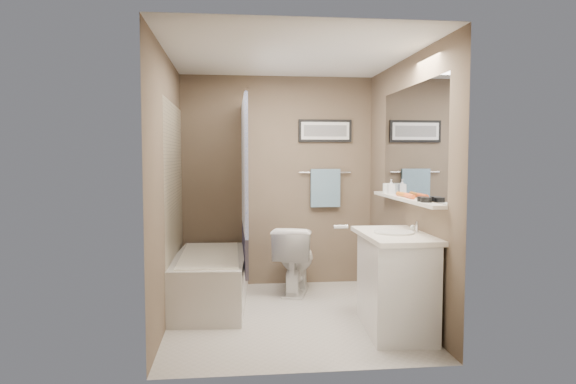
{
  "coord_description": "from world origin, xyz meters",
  "views": [
    {
      "loc": [
        -0.53,
        -4.64,
        1.49
      ],
      "look_at": [
        0.0,
        0.15,
        1.15
      ],
      "focal_mm": 32.0,
      "sensor_mm": 36.0,
      "label": 1
    }
  ],
  "objects": [
    {
      "name": "tub_rim",
      "position": [
        -0.75,
        0.47,
        0.5
      ],
      "size": [
        0.56,
        1.36,
        0.02
      ],
      "primitive_type": "cube",
      "color": "white",
      "rests_on": "bathtub"
    },
    {
      "name": "shelf",
      "position": [
        1.04,
        -0.15,
        1.1
      ],
      "size": [
        0.12,
        1.6,
        0.03
      ],
      "primitive_type": "cube",
      "color": "silver",
      "rests_on": "wall_right"
    },
    {
      "name": "curtain_upper",
      "position": [
        -0.4,
        0.5,
        1.4
      ],
      "size": [
        0.03,
        1.45,
        1.28
      ],
      "primitive_type": "cube",
      "color": "white",
      "rests_on": "curtain_rod"
    },
    {
      "name": "sink_basin",
      "position": [
        0.83,
        -0.48,
        0.85
      ],
      "size": [
        0.34,
        0.34,
        0.01
      ],
      "primitive_type": "cylinder",
      "color": "silver",
      "rests_on": "countertop"
    },
    {
      "name": "door",
      "position": [
        0.55,
        -1.24,
        1.0
      ],
      "size": [
        0.8,
        0.02,
        2.0
      ],
      "primitive_type": "cube",
      "color": "silver",
      "rests_on": "wall_front"
    },
    {
      "name": "wall_left",
      "position": [
        -1.08,
        0.0,
        1.2
      ],
      "size": [
        0.04,
        2.5,
        2.4
      ],
      "primitive_type": "cube",
      "color": "brown",
      "rests_on": "ground"
    },
    {
      "name": "faucet_knob",
      "position": [
        1.03,
        -0.38,
        0.87
      ],
      "size": [
        0.05,
        0.05,
        0.05
      ],
      "primitive_type": "sphere",
      "color": "silver",
      "rests_on": "countertop"
    },
    {
      "name": "bathtub",
      "position": [
        -0.75,
        0.47,
        0.25
      ],
      "size": [
        0.8,
        1.54,
        0.5
      ],
      "primitive_type": "cube",
      "rotation": [
        0.0,
        0.0,
        -0.07
      ],
      "color": "silver",
      "rests_on": "ground"
    },
    {
      "name": "mirror",
      "position": [
        1.09,
        -0.15,
        1.62
      ],
      "size": [
        0.02,
        1.6,
        1.0
      ],
      "primitive_type": "cube",
      "color": "silver",
      "rests_on": "wall_right"
    },
    {
      "name": "countertop",
      "position": [
        0.84,
        -0.48,
        0.82
      ],
      "size": [
        0.54,
        0.96,
        0.04
      ],
      "primitive_type": "cube",
      "color": "white",
      "rests_on": "vanity"
    },
    {
      "name": "wall_back",
      "position": [
        0.0,
        1.23,
        1.2
      ],
      "size": [
        2.2,
        0.04,
        2.4
      ],
      "primitive_type": "cube",
      "color": "brown",
      "rests_on": "ground"
    },
    {
      "name": "towel_bar",
      "position": [
        0.55,
        1.22,
        1.3
      ],
      "size": [
        0.6,
        0.02,
        0.02
      ],
      "primitive_type": "cylinder",
      "rotation": [
        0.0,
        1.57,
        0.0
      ],
      "color": "silver",
      "rests_on": "wall_back"
    },
    {
      "name": "soap_bottle",
      "position": [
        1.04,
        0.25,
        1.19
      ],
      "size": [
        0.07,
        0.07,
        0.15
      ],
      "primitive_type": "imported",
      "rotation": [
        0.0,
        0.0,
        -0.06
      ],
      "color": "#999999",
      "rests_on": "shelf"
    },
    {
      "name": "door_handle",
      "position": [
        0.22,
        -1.19,
        1.0
      ],
      "size": [
        0.1,
        0.02,
        0.02
      ],
      "primitive_type": "cylinder",
      "rotation": [
        0.0,
        1.57,
        0.0
      ],
      "color": "silver",
      "rests_on": "door"
    },
    {
      "name": "pink_comb",
      "position": [
        1.04,
        0.0,
        1.12
      ],
      "size": [
        0.04,
        0.16,
        0.01
      ],
      "primitive_type": "cube",
      "rotation": [
        0.0,
        0.0,
        0.09
      ],
      "color": "pink",
      "rests_on": "shelf"
    },
    {
      "name": "faucet_spout",
      "position": [
        1.03,
        -0.48,
        0.89
      ],
      "size": [
        0.02,
        0.02,
        0.1
      ],
      "primitive_type": "cylinder",
      "color": "silver",
      "rests_on": "countertop"
    },
    {
      "name": "art_frame",
      "position": [
        0.55,
        1.23,
        1.78
      ],
      "size": [
        0.62,
        0.02,
        0.26
      ],
      "primitive_type": "cube",
      "color": "black",
      "rests_on": "wall_back"
    },
    {
      "name": "ceiling",
      "position": [
        0.0,
        0.0,
        2.38
      ],
      "size": [
        2.2,
        2.5,
        0.04
      ],
      "primitive_type": "cube",
      "color": "silver",
      "rests_on": "wall_back"
    },
    {
      "name": "hair_brush_front",
      "position": [
        1.04,
        -0.27,
        1.14
      ],
      "size": [
        0.05,
        0.22,
        0.04
      ],
      "primitive_type": "cylinder",
      "rotation": [
        1.57,
        0.0,
        -0.05
      ],
      "color": "#F25722",
      "rests_on": "shelf"
    },
    {
      "name": "candle_bowl_near",
      "position": [
        1.04,
        -0.67,
        1.14
      ],
      "size": [
        0.09,
        0.09,
        0.04
      ],
      "primitive_type": "cylinder",
      "color": "black",
      "rests_on": "shelf"
    },
    {
      "name": "candle_bowl_far",
      "position": [
        1.04,
        -0.59,
        1.14
      ],
      "size": [
        0.09,
        0.09,
        0.04
      ],
      "primitive_type": "cylinder",
      "color": "black",
      "rests_on": "shelf"
    },
    {
      "name": "wall_front",
      "position": [
        0.0,
        -1.23,
        1.2
      ],
      "size": [
        2.2,
        0.04,
        2.4
      ],
      "primitive_type": "cube",
      "color": "brown",
      "rests_on": "ground"
    },
    {
      "name": "toilet",
      "position": [
        0.15,
        0.84,
        0.37
      ],
      "size": [
        0.59,
        0.8,
        0.74
      ],
      "primitive_type": "imported",
      "rotation": [
        0.0,
        0.0,
        2.87
      ],
      "color": "white",
      "rests_on": "ground"
    },
    {
      "name": "art_mat",
      "position": [
        0.55,
        1.22,
        1.78
      ],
      "size": [
        0.56,
        0.0,
        0.2
      ],
      "primitive_type": "cube",
      "color": "white",
      "rests_on": "art_frame"
    },
    {
      "name": "glass_jar",
      "position": [
        1.04,
        0.4,
        1.17
      ],
      "size": [
        0.08,
        0.08,
        0.1
      ],
      "primitive_type": "cylinder",
      "color": "silver",
      "rests_on": "shelf"
    },
    {
      "name": "art_image",
      "position": [
        0.55,
        1.22,
        1.78
      ],
      "size": [
        0.5,
        0.0,
        0.13
      ],
      "primitive_type": "cube",
      "color": "#595959",
      "rests_on": "art_mat"
    },
    {
      "name": "tile_surround",
      "position": [
        -1.09,
        0.5,
        1.0
      ],
      "size": [
        0.02,
        1.55,
        2.0
      ],
      "primitive_type": "cube",
      "color": "tan",
      "rests_on": "wall_left"
    },
    {
      "name": "towel",
      "position": [
        0.55,
        1.2,
        1.12
      ],
      "size": [
        0.34,
        0.05,
        0.44
      ],
      "primitive_type": "cube",
      "color": "#8DBACE",
      "rests_on": "towel_bar"
    },
    {
      "name": "wall_right",
      "position": [
        1.08,
        0.0,
        1.2
      ],
      "size": [
        0.04,
        2.5,
        2.4
      ],
      "primitive_type": "cube",
      "color": "brown",
      "rests_on": "ground"
    },
    {
      "name": "curtain_lower",
      "position": [
        -0.4,
        0.5,
        0.58
      ],
      "size": [
        0.03,
        1.45,
        0.36
      ],
      "primitive_type": "cube",
      "color": "#292648",
      "rests_on": "curtain_rod"
    },
    {
      "name": "vanity",
      "position": [
        0.85,
        -0.48,
        0.4
      ],
      "size": [
        0.56,
        0.93,
        0.8
      ],
      "primitive_type": "cube",
      "rotation": [
        0.0,
        0.0,
        -0.07
      ],
      "color": "silver",
      "rests_on": "ground"
    },
    {
      "name": "curtain_rod",
      "position": [
        -0.4,
        0.5,
        2.05
      ],
      "size": [
        0.02,
        1.55,
        0.02
      ],
      "primitive_type": "cylinder",
      "rotation": [
        1.57,
        0.0,
        0.0
      ],
      "color": "silver",
      "rests_on": "wall_left"
    },
    {
      "name": "ground",
      "position": [
        0.0,
        0.0,
        0.0
      ],
      "size": [
        2.5,
        2.5,
        0.0
      ],
      "primitive_type": "plane",
      "color": "#BCB7AE",
      "rests_on": "ground"
    },
    {
      "name": "hair_brush_back",
      "position": [
        1.04,
        -0.09,
        1.14
      ],
      "size": [
        0.06,
        0.22,
        0.04
      ],
      "primitive_type": "cylinder",
      "rotation": [
        1.57,
        0.0,
        0.09
      ],
      "color": "#C3621B",
      "rests_on": "shelf"
    }
  ]
}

